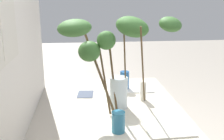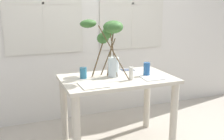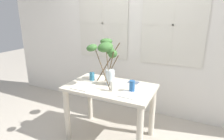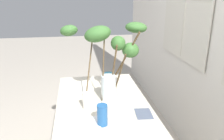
# 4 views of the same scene
# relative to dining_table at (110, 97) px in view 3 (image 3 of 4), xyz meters

# --- Properties ---
(ground) EXTENTS (14.00, 14.00, 0.00)m
(ground) POSITION_rel_dining_table_xyz_m (0.00, 0.00, -0.61)
(ground) COLOR #B7AD9E
(back_wall_with_windows) EXTENTS (5.45, 0.14, 2.78)m
(back_wall_with_windows) POSITION_rel_dining_table_xyz_m (0.00, 0.99, 0.78)
(back_wall_with_windows) COLOR silver
(back_wall_with_windows) RESTS_ON ground
(dining_table) EXTENTS (1.16, 0.71, 0.78)m
(dining_table) POSITION_rel_dining_table_xyz_m (0.00, 0.00, 0.00)
(dining_table) COLOR beige
(dining_table) RESTS_ON ground
(vase_with_branches) EXTENTS (0.42, 0.76, 0.61)m
(vase_with_branches) POSITION_rel_dining_table_xyz_m (-0.09, 0.09, 0.57)
(vase_with_branches) COLOR silver
(vase_with_branches) RESTS_ON dining_table
(drinking_glass_blue_left) EXTENTS (0.07, 0.07, 0.11)m
(drinking_glass_blue_left) POSITION_rel_dining_table_xyz_m (-0.34, 0.10, 0.22)
(drinking_glass_blue_left) COLOR teal
(drinking_glass_blue_left) RESTS_ON dining_table
(drinking_glass_blue_right) EXTENTS (0.07, 0.07, 0.14)m
(drinking_glass_blue_right) POSITION_rel_dining_table_xyz_m (0.32, -0.04, 0.24)
(drinking_glass_blue_right) COLOR #235693
(drinking_glass_blue_right) RESTS_ON dining_table
(plate_square_left) EXTENTS (0.26, 0.26, 0.01)m
(plate_square_left) POSITION_rel_dining_table_xyz_m (-0.32, -0.18, 0.17)
(plate_square_left) COLOR silver
(plate_square_left) RESTS_ON dining_table
(plate_square_right) EXTENTS (0.22, 0.22, 0.01)m
(plate_square_right) POSITION_rel_dining_table_xyz_m (0.32, -0.15, 0.17)
(plate_square_right) COLOR white
(plate_square_right) RESTS_ON dining_table
(napkin_folded) EXTENTS (0.16, 0.13, 0.00)m
(napkin_folded) POSITION_rel_dining_table_xyz_m (0.23, 0.27, 0.17)
(napkin_folded) COLOR #4C566B
(napkin_folded) RESTS_ON dining_table
(pillar_candle) EXTENTS (0.04, 0.04, 0.14)m
(pillar_candle) POSITION_rel_dining_table_xyz_m (0.09, -0.13, 0.23)
(pillar_candle) COLOR silver
(pillar_candle) RESTS_ON dining_table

